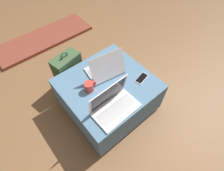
{
  "coord_description": "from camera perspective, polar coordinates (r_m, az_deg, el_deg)",
  "views": [
    {
      "loc": [
        -0.6,
        -0.77,
        1.68
      ],
      "look_at": [
        -0.02,
        -0.09,
        0.49
      ],
      "focal_mm": 28.0,
      "sensor_mm": 36.0,
      "label": 1
    }
  ],
  "objects": [
    {
      "name": "ottoman",
      "position": [
        1.77,
        -1.31,
        -3.31
      ],
      "size": [
        0.8,
        0.77,
        0.41
      ],
      "color": "#2A3D4E",
      "rests_on": "ground_plane"
    },
    {
      "name": "laptop_near",
      "position": [
        1.42,
        0.48,
        -6.17
      ],
      "size": [
        0.38,
        0.24,
        0.24
      ],
      "rotation": [
        0.0,
        0.0,
        0.02
      ],
      "color": "silver",
      "rests_on": "ottoman"
    },
    {
      "name": "laptop_far",
      "position": [
        1.65,
        -2.07,
        5.41
      ],
      "size": [
        0.37,
        0.3,
        0.24
      ],
      "rotation": [
        0.0,
        0.0,
        2.98
      ],
      "color": "#B7B7BC",
      "rests_on": "ottoman"
    },
    {
      "name": "coffee_mug",
      "position": [
        1.54,
        -7.4,
        -0.3
      ],
      "size": [
        0.12,
        0.08,
        0.09
      ],
      "color": "red",
      "rests_on": "ottoman"
    },
    {
      "name": "ground_plane",
      "position": [
        1.94,
        -1.2,
        -6.71
      ],
      "size": [
        14.0,
        14.0,
        0.0
      ],
      "primitive_type": "plane",
      "color": "brown"
    },
    {
      "name": "cell_phone",
      "position": [
        1.66,
        9.65,
        2.37
      ],
      "size": [
        0.15,
        0.1,
        0.01
      ],
      "rotation": [
        0.0,
        0.0,
        1.78
      ],
      "color": "white",
      "rests_on": "ottoman"
    },
    {
      "name": "fireplace_hearth",
      "position": [
        2.88,
        -21.22,
        14.17
      ],
      "size": [
        1.4,
        0.5,
        0.04
      ],
      "color": "brown",
      "rests_on": "ground_plane"
    },
    {
      "name": "backpack",
      "position": [
        1.99,
        -13.99,
        4.09
      ],
      "size": [
        0.32,
        0.25,
        0.53
      ],
      "rotation": [
        0.0,
        0.0,
        3.34
      ],
      "color": "#385133",
      "rests_on": "ground_plane"
    }
  ]
}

